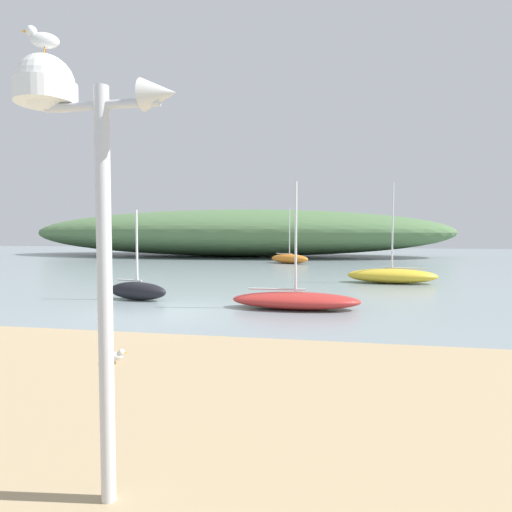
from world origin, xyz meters
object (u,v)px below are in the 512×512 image
sailboat_off_point (289,259)px  seagull_upper_strand (116,355)px  seagull_on_radar (43,39)px  sailboat_far_right (137,290)px  sailboat_centre_water (295,300)px  mast_structure (71,139)px  sailboat_near_shore (392,276)px

sailboat_off_point → seagull_upper_strand: sailboat_off_point is taller
seagull_upper_strand → seagull_on_radar: bearing=-68.9°
seagull_upper_strand → sailboat_off_point: bearing=90.0°
sailboat_far_right → sailboat_centre_water: size_ratio=0.79×
seagull_on_radar → sailboat_off_point: sailboat_off_point is taller
mast_structure → sailboat_off_point: bearing=92.9°
sailboat_near_shore → sailboat_far_right: sailboat_near_shore is taller
seagull_upper_strand → sailboat_near_shore: bearing=66.8°
mast_structure → sailboat_near_shore: sailboat_near_shore is taller
seagull_on_radar → sailboat_near_shore: size_ratio=0.06×
sailboat_centre_water → mast_structure: bearing=-94.7°
sailboat_far_right → seagull_upper_strand: bearing=-66.1°
sailboat_off_point → sailboat_centre_water: size_ratio=1.07×
mast_structure → sailboat_far_right: mast_structure is taller
sailboat_centre_water → sailboat_far_right: bearing=172.6°
sailboat_off_point → sailboat_far_right: 20.09m
sailboat_off_point → sailboat_near_shore: bearing=-63.2°
sailboat_off_point → sailboat_centre_water: sailboat_off_point is taller
sailboat_off_point → seagull_upper_strand: 27.52m
sailboat_near_shore → sailboat_centre_water: sailboat_near_shore is taller
seagull_on_radar → sailboat_near_shore: 19.34m
mast_structure → sailboat_centre_water: 10.82m
sailboat_off_point → seagull_upper_strand: bearing=-90.0°
sailboat_off_point → sailboat_centre_water: (2.42, -20.56, -0.12)m
sailboat_off_point → mast_structure: bearing=-87.1°
seagull_on_radar → sailboat_centre_water: 11.09m
seagull_on_radar → sailboat_off_point: size_ratio=0.07×
sailboat_near_shore → seagull_upper_strand: bearing=-113.2°
mast_structure → seagull_on_radar: bearing=-178.4°
sailboat_near_shore → seagull_upper_strand: (-6.37, -14.88, -0.03)m
mast_structure → sailboat_centre_water: bearing=85.3°
seagull_on_radar → mast_structure: bearing=1.6°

